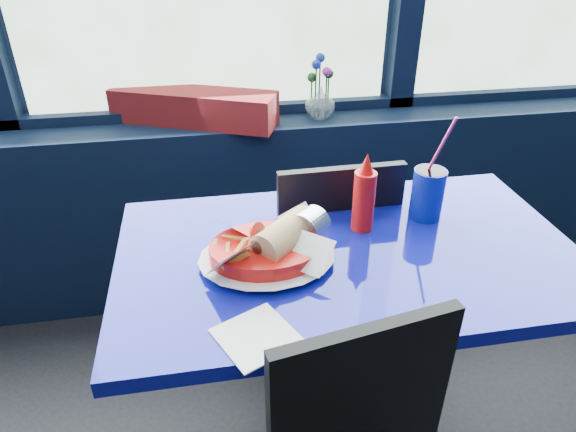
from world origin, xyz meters
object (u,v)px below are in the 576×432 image
(food_basket, at_px, (269,248))
(planter_box, at_px, (194,107))
(near_table, at_px, (345,302))
(ketchup_bottle, at_px, (364,197))
(flower_vase, at_px, (320,99))
(chair_near_back, at_px, (329,253))
(soda_cup, at_px, (428,193))

(food_basket, bearing_deg, planter_box, 82.42)
(near_table, xyz_separation_m, ketchup_bottle, (0.06, 0.09, 0.28))
(flower_vase, height_order, ketchup_bottle, flower_vase)
(near_table, height_order, chair_near_back, chair_near_back)
(ketchup_bottle, distance_m, soda_cup, 0.20)
(chair_near_back, xyz_separation_m, planter_box, (-0.41, 0.55, 0.36))
(chair_near_back, xyz_separation_m, ketchup_bottle, (0.03, -0.23, 0.34))
(flower_vase, xyz_separation_m, ketchup_bottle, (-0.05, -0.76, -0.03))
(flower_vase, distance_m, ketchup_bottle, 0.76)
(flower_vase, height_order, soda_cup, soda_cup)
(planter_box, xyz_separation_m, ketchup_bottle, (0.44, -0.78, -0.01))
(chair_near_back, bearing_deg, near_table, 82.46)
(food_basket, bearing_deg, ketchup_bottle, 4.29)
(near_table, height_order, food_basket, food_basket)
(ketchup_bottle, bearing_deg, soda_cup, 8.92)
(flower_vase, xyz_separation_m, soda_cup, (0.15, -0.73, -0.05))
(ketchup_bottle, bearing_deg, planter_box, 119.44)
(chair_near_back, bearing_deg, soda_cup, 137.67)
(chair_near_back, distance_m, soda_cup, 0.44)
(chair_near_back, height_order, flower_vase, flower_vase)
(chair_near_back, height_order, planter_box, planter_box)
(chair_near_back, xyz_separation_m, soda_cup, (0.23, -0.20, 0.32))
(food_basket, bearing_deg, near_table, -13.08)
(near_table, distance_m, ketchup_bottle, 0.30)
(planter_box, bearing_deg, chair_near_back, -29.57)
(near_table, bearing_deg, planter_box, 113.34)
(near_table, height_order, soda_cup, soda_cup)
(near_table, distance_m, planter_box, 1.00)
(chair_near_back, xyz_separation_m, food_basket, (-0.25, -0.34, 0.28))
(planter_box, bearing_deg, soda_cup, -25.91)
(near_table, bearing_deg, flower_vase, 82.34)
(planter_box, distance_m, ketchup_bottle, 0.90)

